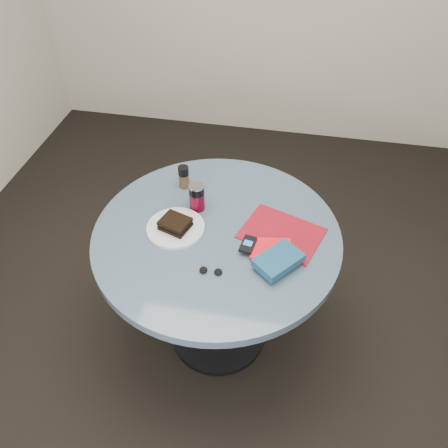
% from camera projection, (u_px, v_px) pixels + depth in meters
% --- Properties ---
extents(ground, '(4.00, 4.00, 0.00)m').
position_uv_depth(ground, '(218.00, 333.00, 2.28)').
color(ground, black).
rests_on(ground, ground).
extents(table, '(1.00, 1.00, 0.75)m').
position_uv_depth(table, '(217.00, 259.00, 1.87)').
color(table, black).
rests_on(table, ground).
extents(plate, '(0.30, 0.30, 0.01)m').
position_uv_depth(plate, '(176.00, 228.00, 1.76)').
color(plate, silver).
rests_on(plate, table).
extents(sandwich, '(0.14, 0.13, 0.04)m').
position_uv_depth(sandwich, '(175.00, 224.00, 1.74)').
color(sandwich, black).
rests_on(sandwich, plate).
extents(soda_can, '(0.07, 0.07, 0.12)m').
position_uv_depth(soda_can, '(197.00, 197.00, 1.81)').
color(soda_can, '#5C0418').
rests_on(soda_can, table).
extents(pepper_grinder, '(0.06, 0.06, 0.11)m').
position_uv_depth(pepper_grinder, '(184.00, 177.00, 1.92)').
color(pepper_grinder, '#44381D').
rests_on(pepper_grinder, table).
extents(magazine, '(0.36, 0.32, 0.01)m').
position_uv_depth(magazine, '(281.00, 233.00, 1.75)').
color(magazine, maroon).
rests_on(magazine, table).
extents(red_book, '(0.18, 0.13, 0.01)m').
position_uv_depth(red_book, '(270.00, 249.00, 1.67)').
color(red_book, red).
rests_on(red_book, magazine).
extents(novel, '(0.20, 0.20, 0.03)m').
position_uv_depth(novel, '(278.00, 260.00, 1.60)').
color(novel, navy).
rests_on(novel, red_book).
extents(mp3_player, '(0.06, 0.09, 0.02)m').
position_uv_depth(mp3_player, '(248.00, 244.00, 1.67)').
color(mp3_player, black).
rests_on(mp3_player, red_book).
extents(headphones, '(0.09, 0.03, 0.02)m').
position_uv_depth(headphones, '(211.00, 271.00, 1.60)').
color(headphones, black).
rests_on(headphones, table).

